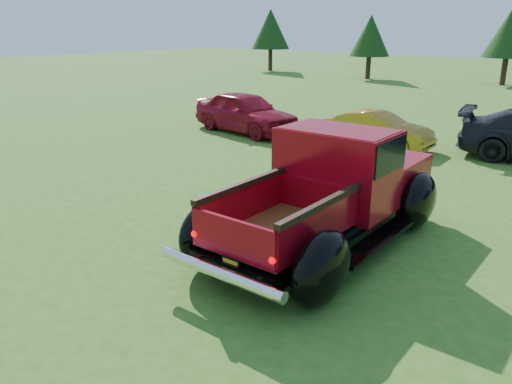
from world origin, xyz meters
TOP-DOWN VIEW (x-y plane):
  - ground at (0.00, 0.00)m, footprint 120.00×120.00m
  - tree_far_west at (-22.00, 30.00)m, footprint 3.33×3.33m
  - tree_west at (-12.00, 29.00)m, footprint 2.94×2.94m
  - tree_mid_left at (-3.00, 31.00)m, footprint 3.20×3.20m
  - pickup_truck at (1.18, 1.53)m, footprint 2.74×5.73m
  - show_car_red at (-6.50, 8.08)m, footprint 4.65×2.38m
  - show_car_yellow at (-1.50, 8.86)m, footprint 3.63×1.38m

SIDE VIEW (x-z plane):
  - ground at x=0.00m, z-range 0.00..0.00m
  - show_car_yellow at x=-1.50m, z-range 0.00..1.18m
  - show_car_red at x=-6.50m, z-range 0.00..1.51m
  - pickup_truck at x=1.18m, z-range -0.05..2.05m
  - tree_west at x=-12.00m, z-range 0.81..5.41m
  - tree_mid_left at x=-3.00m, z-range 0.88..5.88m
  - tree_far_west at x=-22.00m, z-range 0.92..6.12m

